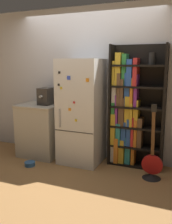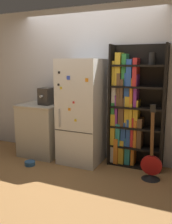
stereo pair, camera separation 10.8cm
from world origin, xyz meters
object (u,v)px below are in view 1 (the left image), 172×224
(espresso_machine, at_px, (46,96))
(guitar, at_px, (152,168))
(pet_bowl, at_px, (30,164))
(bookshelf, at_px, (130,111))
(refrigerator, at_px, (81,112))

(espresso_machine, relative_size, guitar, 0.32)
(pet_bowl, bearing_deg, guitar, 9.33)
(guitar, xyz_separation_m, pet_bowl, (-1.91, -0.31, -0.13))
(guitar, bearing_deg, espresso_machine, 172.04)
(bookshelf, height_order, espresso_machine, bookshelf)
(refrigerator, distance_m, espresso_machine, 0.74)
(refrigerator, distance_m, guitar, 1.42)
(refrigerator, relative_size, pet_bowl, 9.85)
(guitar, bearing_deg, refrigerator, 170.01)
(bookshelf, bearing_deg, refrigerator, -166.30)
(refrigerator, distance_m, pet_bowl, 1.21)
(guitar, bearing_deg, pet_bowl, -170.67)
(espresso_machine, height_order, pet_bowl, espresso_machine)
(refrigerator, xyz_separation_m, espresso_machine, (-0.71, 0.05, 0.22))
(refrigerator, distance_m, bookshelf, 0.80)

